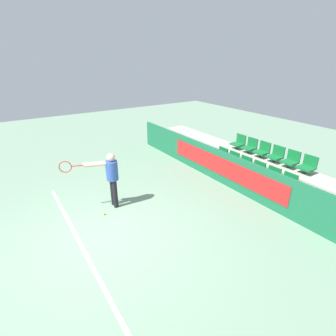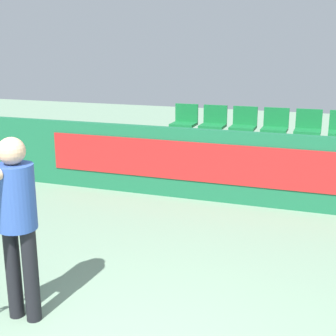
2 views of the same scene
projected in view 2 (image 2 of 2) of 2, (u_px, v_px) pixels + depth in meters
name	position (u px, v px, depth m)	size (l,w,h in m)	color
barrier_wall	(240.00, 168.00, 6.91)	(11.40, 0.14, 1.10)	#19603D
bleacher_tier_front	(247.00, 183.00, 7.48)	(11.00, 0.89, 0.36)	#ADA89E
bleacher_tier_middle	(257.00, 159.00, 8.24)	(11.00, 0.89, 0.72)	#ADA89E
stadium_chair_0	(169.00, 149.00, 7.91)	(0.43, 0.41, 0.54)	#333333
stadium_chair_1	(200.00, 151.00, 7.74)	(0.43, 0.41, 0.54)	#333333
stadium_chair_2	(233.00, 154.00, 7.56)	(0.43, 0.41, 0.54)	#333333
stadium_chair_3	(267.00, 156.00, 7.38)	(0.43, 0.41, 0.54)	#333333
stadium_chair_4	(303.00, 159.00, 7.21)	(0.43, 0.41, 0.54)	#333333
stadium_chair_6	(185.00, 120.00, 8.64)	(0.43, 0.41, 0.54)	#333333
stadium_chair_7	(214.00, 122.00, 8.46)	(0.43, 0.41, 0.54)	#333333
stadium_chair_8	(244.00, 124.00, 8.28)	(0.43, 0.41, 0.54)	#333333
stadium_chair_9	(275.00, 125.00, 8.10)	(0.43, 0.41, 0.54)	#333333
stadium_chair_10	(308.00, 127.00, 7.93)	(0.43, 0.41, 0.54)	#333333
tennis_player	(10.00, 212.00, 3.79)	(0.60, 1.43, 1.61)	black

